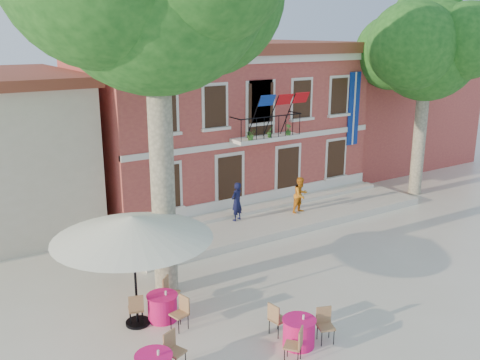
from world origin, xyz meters
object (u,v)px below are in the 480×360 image
at_px(cafe_table_1, 299,331).
at_px(pedestrian_orange, 301,195).
at_px(plane_tree_east, 427,51).
at_px(patio_umbrella, 132,228).
at_px(cafe_table_0, 162,306).
at_px(pedestrian_navy, 237,202).

bearing_deg(cafe_table_1, pedestrian_orange, 50.72).
height_order(plane_tree_east, patio_umbrella, plane_tree_east).
bearing_deg(pedestrian_orange, cafe_table_1, -139.08).
xyz_separation_m(plane_tree_east, cafe_table_0, (-16.06, -4.31, -6.68)).
relative_size(patio_umbrella, pedestrian_navy, 2.64).
bearing_deg(pedestrian_navy, cafe_table_1, 46.70).
bearing_deg(plane_tree_east, cafe_table_0, -164.96).
bearing_deg(patio_umbrella, cafe_table_1, -46.53).
distance_m(patio_umbrella, cafe_table_1, 5.21).
distance_m(pedestrian_orange, cafe_table_0, 9.88).
relative_size(pedestrian_navy, pedestrian_orange, 1.03).
xyz_separation_m(patio_umbrella, cafe_table_0, (0.70, -0.16, -2.49)).
height_order(pedestrian_navy, cafe_table_0, pedestrian_navy).
distance_m(patio_umbrella, pedestrian_orange, 10.57).
relative_size(pedestrian_navy, cafe_table_1, 0.89).
bearing_deg(plane_tree_east, pedestrian_orange, 178.23).
bearing_deg(plane_tree_east, pedestrian_navy, 175.03).
bearing_deg(pedestrian_orange, pedestrian_navy, 157.36).
bearing_deg(plane_tree_east, patio_umbrella, -166.09).
bearing_deg(cafe_table_1, patio_umbrella, 133.47).
height_order(pedestrian_navy, cafe_table_1, pedestrian_navy).
bearing_deg(pedestrian_orange, patio_umbrella, -164.95).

